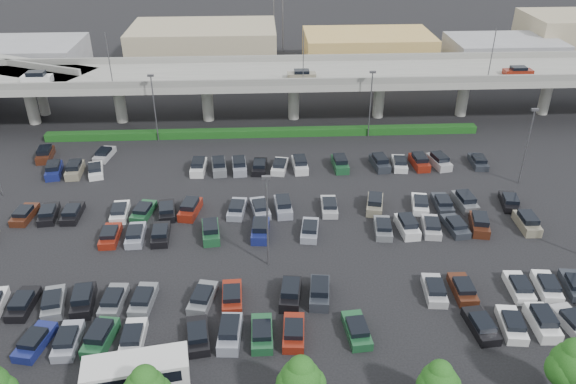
# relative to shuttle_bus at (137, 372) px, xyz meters

# --- Properties ---
(ground) EXTENTS (280.00, 280.00, 0.00)m
(ground) POSITION_rel_shuttle_bus_xyz_m (10.48, 23.23, -1.41)
(ground) COLOR black
(overpass) EXTENTS (150.00, 13.00, 15.80)m
(overpass) POSITION_rel_shuttle_bus_xyz_m (10.22, 55.20, 5.56)
(overpass) COLOR gray
(overpass) RESTS_ON ground
(hedge) EXTENTS (66.00, 1.60, 1.10)m
(hedge) POSITION_rel_shuttle_bus_xyz_m (10.48, 48.23, -0.86)
(hedge) COLOR #113C11
(hedge) RESTS_ON ground
(tree_row) EXTENTS (65.07, 3.66, 5.94)m
(tree_row) POSITION_rel_shuttle_bus_xyz_m (11.18, -3.29, 2.11)
(tree_row) COLOR #332316
(tree_row) RESTS_ON ground
(shuttle_bus) EXTENTS (8.38, 3.98, 2.58)m
(shuttle_bus) POSITION_rel_shuttle_bus_xyz_m (0.00, 0.00, 0.00)
(shuttle_bus) COLOR silver
(shuttle_bus) RESTS_ON ground
(parked_cars) EXTENTS (62.95, 41.66, 1.67)m
(parked_cars) POSITION_rel_shuttle_bus_xyz_m (9.87, 20.05, -0.79)
(parked_cars) COLOR #262A31
(parked_cars) RESTS_ON ground
(light_poles) EXTENTS (66.90, 48.38, 10.30)m
(light_poles) POSITION_rel_shuttle_bus_xyz_m (6.35, 25.23, 4.83)
(light_poles) COLOR #4E4D53
(light_poles) RESTS_ON ground
(distant_buildings) EXTENTS (138.00, 24.00, 9.00)m
(distant_buildings) POSITION_rel_shuttle_bus_xyz_m (22.85, 85.05, 2.34)
(distant_buildings) COLOR gray
(distant_buildings) RESTS_ON ground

